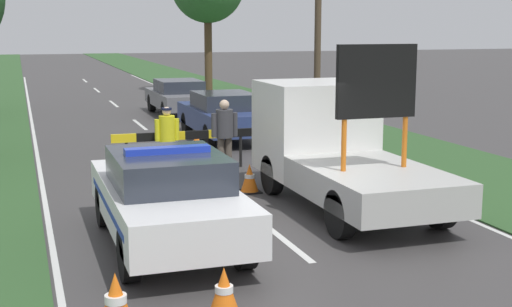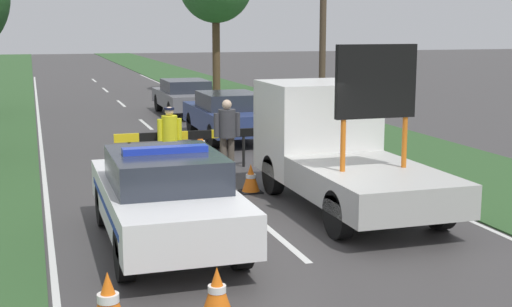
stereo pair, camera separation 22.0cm
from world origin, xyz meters
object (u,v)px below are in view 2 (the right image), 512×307
(queued_car_suv_grey, at_px, (185,96))
(utility_pole, at_px, (323,32))
(pedestrian_civilian, at_px, (227,131))
(traffic_cone_centre_front, at_px, (108,302))
(queued_car_hatch_blue, at_px, (228,115))
(traffic_cone_near_truck, at_px, (217,293))
(traffic_cone_behind_barrier, at_px, (200,145))
(police_officer, at_px, (170,135))
(traffic_cone_near_police, at_px, (251,178))
(work_truck, at_px, (334,145))
(police_car, at_px, (165,196))
(road_barrier, at_px, (188,137))

(queued_car_suv_grey, xyz_separation_m, utility_pole, (2.78, -7.13, 2.52))
(pedestrian_civilian, xyz_separation_m, traffic_cone_centre_front, (-3.58, -8.06, -0.67))
(queued_car_hatch_blue, bearing_deg, traffic_cone_near_truck, 74.21)
(traffic_cone_near_truck, distance_m, traffic_cone_behind_barrier, 10.48)
(police_officer, xyz_separation_m, traffic_cone_near_truck, (-1.01, -8.37, -0.64))
(police_officer, height_order, traffic_cone_behind_barrier, police_officer)
(queued_car_suv_grey, bearing_deg, traffic_cone_near_police, 84.02)
(police_officer, bearing_deg, work_truck, 124.57)
(police_car, distance_m, pedestrian_civilian, 5.55)
(road_barrier, height_order, traffic_cone_behind_barrier, road_barrier)
(police_officer, height_order, queued_car_hatch_blue, police_officer)
(road_barrier, xyz_separation_m, traffic_cone_centre_front, (-2.80, -8.80, -0.44))
(queued_car_hatch_blue, bearing_deg, work_truck, 89.52)
(pedestrian_civilian, height_order, queued_car_suv_grey, pedestrian_civilian)
(traffic_cone_near_police, xyz_separation_m, utility_pole, (4.18, 6.24, 2.95))
(traffic_cone_behind_barrier, bearing_deg, road_barrier, -113.58)
(traffic_cone_centre_front, xyz_separation_m, utility_pole, (7.74, 12.36, 2.89))
(utility_pole, bearing_deg, work_truck, -110.84)
(police_officer, bearing_deg, traffic_cone_centre_front, 72.38)
(traffic_cone_centre_front, height_order, queued_car_suv_grey, queued_car_suv_grey)
(work_truck, xyz_separation_m, road_barrier, (-2.11, 3.89, -0.33))
(queued_car_hatch_blue, bearing_deg, traffic_cone_centre_front, 69.22)
(pedestrian_civilian, height_order, queued_car_hatch_blue, pedestrian_civilian)
(pedestrian_civilian, relative_size, traffic_cone_centre_front, 2.44)
(work_truck, xyz_separation_m, queued_car_suv_grey, (0.05, 14.57, -0.39))
(pedestrian_civilian, distance_m, traffic_cone_behind_barrier, 2.33)
(road_barrier, bearing_deg, police_car, -100.98)
(police_officer, bearing_deg, queued_car_hatch_blue, -122.05)
(traffic_cone_near_truck, bearing_deg, police_officer, 83.10)
(police_officer, xyz_separation_m, queued_car_hatch_blue, (2.69, 4.72, -0.19))
(work_truck, bearing_deg, queued_car_suv_grey, -91.29)
(traffic_cone_near_police, xyz_separation_m, queued_car_suv_grey, (1.40, 13.37, 0.43))
(traffic_cone_centre_front, bearing_deg, pedestrian_civilian, 66.08)
(police_car, distance_m, police_officer, 5.46)
(traffic_cone_centre_front, relative_size, traffic_cone_near_truck, 1.14)
(police_car, distance_m, traffic_cone_behind_barrier, 7.59)
(pedestrian_civilian, xyz_separation_m, queued_car_suv_grey, (1.38, 11.42, -0.30))
(traffic_cone_centre_front, bearing_deg, road_barrier, 72.38)
(utility_pole, bearing_deg, queued_car_suv_grey, 111.32)
(police_car, bearing_deg, traffic_cone_near_police, 58.14)
(road_barrier, xyz_separation_m, traffic_cone_near_truck, (-1.52, -8.78, -0.49))
(road_barrier, height_order, queued_car_hatch_blue, queued_car_hatch_blue)
(queued_car_suv_grey, bearing_deg, queued_car_hatch_blue, 90.15)
(police_car, height_order, work_truck, work_truck)
(police_car, bearing_deg, police_officer, 84.16)
(work_truck, bearing_deg, traffic_cone_centre_front, 43.96)
(road_barrier, height_order, queued_car_suv_grey, queued_car_suv_grey)
(pedestrian_civilian, bearing_deg, police_officer, 141.41)
(queued_car_suv_grey, bearing_deg, police_officer, 76.46)
(traffic_cone_centre_front, bearing_deg, traffic_cone_behind_barrier, 71.49)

